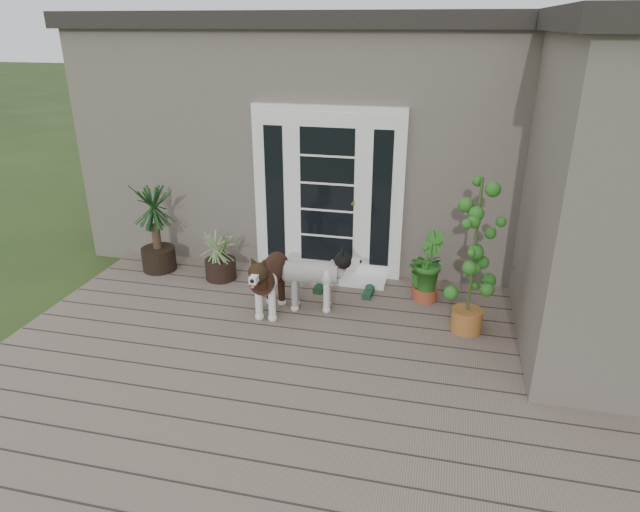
# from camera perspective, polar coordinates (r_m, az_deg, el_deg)

# --- Properties ---
(deck) EXTENTS (6.20, 4.60, 0.12)m
(deck) POSITION_cam_1_polar(r_m,az_deg,el_deg) (5.54, -2.22, -11.50)
(deck) COLOR #6B5B4C
(deck) RESTS_ON ground
(house_main) EXTENTS (7.40, 4.00, 3.10)m
(house_main) POSITION_cam_1_polar(r_m,az_deg,el_deg) (8.90, 5.00, 12.08)
(house_main) COLOR #665E54
(house_main) RESTS_ON ground
(roof_main) EXTENTS (7.60, 4.20, 0.20)m
(roof_main) POSITION_cam_1_polar(r_m,az_deg,el_deg) (8.75, 5.39, 22.75)
(roof_main) COLOR #2D2826
(roof_main) RESTS_ON house_main
(house_wing) EXTENTS (1.60, 2.40, 3.10)m
(house_wing) POSITION_cam_1_polar(r_m,az_deg,el_deg) (5.98, 28.70, 4.10)
(house_wing) COLOR #665E54
(house_wing) RESTS_ON ground
(door_unit) EXTENTS (1.90, 0.14, 2.15)m
(door_unit) POSITION_cam_1_polar(r_m,az_deg,el_deg) (7.05, 0.79, 6.38)
(door_unit) COLOR white
(door_unit) RESTS_ON deck
(door_step) EXTENTS (1.60, 0.40, 0.05)m
(door_step) POSITION_cam_1_polar(r_m,az_deg,el_deg) (7.24, 0.40, -2.06)
(door_step) COLOR white
(door_step) RESTS_ON deck
(brindle_dog) EXTENTS (0.37, 0.85, 0.71)m
(brindle_dog) POSITION_cam_1_polar(r_m,az_deg,el_deg) (6.30, -5.09, -2.81)
(brindle_dog) COLOR #3B1F15
(brindle_dog) RESTS_ON deck
(white_dog) EXTENTS (0.84, 0.45, 0.66)m
(white_dog) POSITION_cam_1_polar(r_m,az_deg,el_deg) (6.35, -0.86, -2.68)
(white_dog) COLOR beige
(white_dog) RESTS_ON deck
(spider_plant) EXTENTS (0.76, 0.76, 0.70)m
(spider_plant) POSITION_cam_1_polar(r_m,az_deg,el_deg) (7.22, -10.16, 0.29)
(spider_plant) COLOR #88975D
(spider_plant) RESTS_ON deck
(yucca) EXTENTS (0.92, 0.92, 1.21)m
(yucca) POSITION_cam_1_polar(r_m,az_deg,el_deg) (7.58, -16.40, 2.88)
(yucca) COLOR black
(yucca) RESTS_ON deck
(herb_a) EXTENTS (0.51, 0.51, 0.50)m
(herb_a) POSITION_cam_1_polar(r_m,az_deg,el_deg) (6.74, 10.38, -2.32)
(herb_a) COLOR #225B1A
(herb_a) RESTS_ON deck
(herb_b) EXTENTS (0.47, 0.47, 0.63)m
(herb_b) POSITION_cam_1_polar(r_m,az_deg,el_deg) (6.67, 10.82, -1.96)
(herb_b) COLOR #29651C
(herb_b) RESTS_ON deck
(herb_c) EXTENTS (0.40, 0.40, 0.62)m
(herb_c) POSITION_cam_1_polar(r_m,az_deg,el_deg) (7.00, 20.29, -1.90)
(herb_c) COLOR #1C5117
(herb_c) RESTS_ON deck
(sapling) EXTENTS (0.68, 0.68, 1.74)m
(sapling) POSITION_cam_1_polar(r_m,az_deg,el_deg) (5.89, 15.37, 0.09)
(sapling) COLOR #154B17
(sapling) RESTS_ON deck
(clog_left) EXTENTS (0.19, 0.35, 0.10)m
(clog_left) POSITION_cam_1_polar(r_m,az_deg,el_deg) (6.91, 0.10, -3.08)
(clog_left) COLOR #15361A
(clog_left) RESTS_ON deck
(clog_right) EXTENTS (0.16, 0.31, 0.09)m
(clog_right) POSITION_cam_1_polar(r_m,az_deg,el_deg) (6.79, 4.93, -3.69)
(clog_right) COLOR #173A23
(clog_right) RESTS_ON deck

